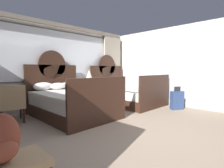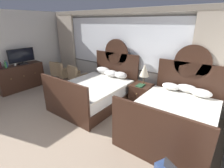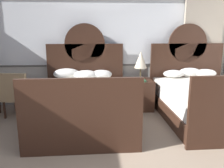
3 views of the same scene
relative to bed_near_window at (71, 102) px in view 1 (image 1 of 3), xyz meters
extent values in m
plane|color=gray|center=(0.06, -2.52, -0.39)|extent=(24.00, 24.00, 0.00)
cube|color=beige|center=(0.06, 1.22, 0.96)|extent=(6.45, 0.07, 2.70)
cube|color=#5B5954|center=(0.06, 1.18, 1.30)|extent=(4.73, 0.02, 1.62)
cube|color=white|center=(0.06, 1.17, 1.30)|extent=(4.65, 0.02, 1.54)
cube|color=tan|center=(2.65, 1.08, 0.91)|extent=(0.88, 0.08, 2.60)
cube|color=gray|center=(0.06, 1.08, 2.23)|extent=(5.93, 0.10, 0.12)
cube|color=beige|center=(3.32, -0.97, 0.96)|extent=(0.07, 4.31, 2.70)
cube|color=#B2B7BC|center=(3.28, -0.67, 0.96)|extent=(0.01, 3.01, 2.27)
cube|color=#382116|center=(0.00, -0.06, -0.24)|extent=(1.57, 2.12, 0.30)
cube|color=white|center=(0.00, -0.06, 0.06)|extent=(1.51, 2.02, 0.29)
cube|color=silver|center=(0.00, -0.14, 0.24)|extent=(1.61, 1.92, 0.06)
cube|color=#382116|center=(0.00, 1.03, 0.30)|extent=(1.65, 0.06, 1.38)
cylinder|color=#382116|center=(0.00, 1.03, 0.99)|extent=(0.87, 0.06, 0.87)
cube|color=#382116|center=(0.00, -1.15, 0.15)|extent=(1.65, 0.06, 1.07)
ellipsoid|color=white|center=(-0.39, 0.82, 0.38)|extent=(0.56, 0.27, 0.23)
ellipsoid|color=white|center=(0.02, 0.74, 0.37)|extent=(0.50, 0.34, 0.20)
ellipsoid|color=white|center=(0.34, 0.78, 0.36)|extent=(0.45, 0.32, 0.19)
cube|color=#382116|center=(2.29, -0.06, -0.24)|extent=(1.57, 2.12, 0.30)
cube|color=white|center=(2.29, -0.06, 0.06)|extent=(1.51, 2.02, 0.29)
cube|color=silver|center=(2.29, -0.14, 0.24)|extent=(1.61, 1.92, 0.06)
cube|color=#382116|center=(2.29, 1.03, 0.30)|extent=(1.65, 0.06, 1.38)
cylinder|color=#382116|center=(2.29, 1.03, 0.99)|extent=(0.87, 0.06, 0.87)
cube|color=#382116|center=(2.29, -1.15, 0.15)|extent=(1.65, 0.06, 1.07)
ellipsoid|color=white|center=(1.93, 0.79, 0.35)|extent=(0.46, 0.31, 0.17)
ellipsoid|color=white|center=(2.31, 0.84, 0.37)|extent=(0.50, 0.24, 0.20)
ellipsoid|color=white|center=(2.64, 0.78, 0.36)|extent=(0.48, 0.33, 0.18)
cube|color=#382116|center=(1.15, 0.68, -0.07)|extent=(0.55, 0.55, 0.64)
sphere|color=tan|center=(1.15, 0.39, 0.07)|extent=(0.02, 0.02, 0.02)
cylinder|color=brown|center=(1.18, 0.73, 0.26)|extent=(0.14, 0.14, 0.02)
cylinder|color=brown|center=(1.18, 0.73, 0.39)|extent=(0.03, 0.03, 0.23)
cone|color=beige|center=(1.18, 0.73, 0.68)|extent=(0.27, 0.27, 0.35)
cube|color=#285133|center=(1.15, 0.57, 0.27)|extent=(0.18, 0.26, 0.03)
cube|color=tan|center=(-1.30, 0.49, 0.00)|extent=(0.61, 0.61, 0.10)
cube|color=tan|center=(-1.34, 0.27, 0.28)|extent=(0.53, 0.16, 0.45)
cube|color=tan|center=(-1.07, 0.46, 0.13)|extent=(0.13, 0.48, 0.16)
cube|color=tan|center=(-1.53, 0.53, 0.13)|extent=(0.13, 0.48, 0.16)
cylinder|color=#382116|center=(-1.05, 0.67, -0.22)|extent=(0.04, 0.04, 0.34)
cylinder|color=#382116|center=(-1.48, 0.74, -0.22)|extent=(0.04, 0.04, 0.34)
cylinder|color=#382116|center=(-1.12, 0.25, -0.22)|extent=(0.04, 0.04, 0.34)
cylinder|color=#382116|center=(-1.54, 0.32, -0.22)|extent=(0.04, 0.04, 0.34)
cube|color=tan|center=(-2.11, -2.37, 0.02)|extent=(0.62, 0.43, 0.07)
ellipsoid|color=brown|center=(-2.16, -2.37, 0.28)|extent=(0.30, 0.19, 0.44)
ellipsoid|color=brown|center=(-2.16, -2.46, 0.20)|extent=(0.21, 0.09, 0.17)
cube|color=navy|center=(2.73, -1.67, -0.10)|extent=(0.43, 0.34, 0.57)
cube|color=#232326|center=(2.73, -1.67, 0.26)|extent=(0.20, 0.12, 0.14)
cylinder|color=black|center=(2.59, -1.60, -0.36)|extent=(0.05, 0.04, 0.05)
cylinder|color=black|center=(2.87, -1.74, -0.36)|extent=(0.05, 0.04, 0.05)
camera|label=1|loc=(-2.51, -4.02, 0.85)|focal=28.05mm
camera|label=2|loc=(3.03, -3.31, 1.93)|focal=26.14mm
camera|label=3|loc=(0.17, -4.09, 1.27)|focal=37.31mm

